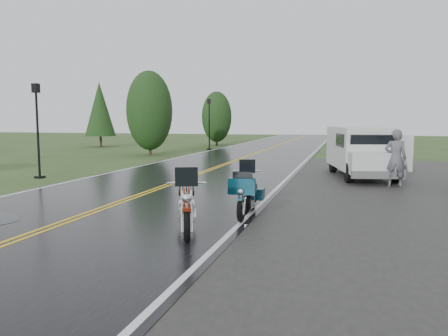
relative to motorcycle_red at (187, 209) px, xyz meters
name	(u,v)px	position (x,y,z in m)	size (l,w,h in m)	color
ground	(94,213)	(-3.24, 2.04, -0.68)	(120.00, 120.00, 0.00)	#2D471E
road	(213,169)	(-3.24, 12.04, -0.66)	(8.00, 100.00, 0.04)	black
motorcycle_red	(187,209)	(0.00, 0.00, 0.00)	(0.84, 2.31, 1.36)	#611B0B
motorcycle_teal	(241,200)	(0.57, 1.84, -0.12)	(0.69, 1.90, 1.12)	#052C3C
motorcycle_silver	(247,189)	(0.47, 2.90, -0.05)	(0.78, 2.15, 1.27)	#96999D
van_white	(350,155)	(2.88, 9.07, 0.35)	(1.97, 5.25, 2.06)	silver
person_at_van	(396,159)	(4.38, 8.51, 0.30)	(0.72, 0.47, 1.96)	#54555A
lamp_post_near_left	(38,131)	(-8.98, 7.27, 1.20)	(0.32, 0.32, 3.77)	black
lamp_post_far_left	(209,124)	(-7.58, 25.13, 1.31)	(0.34, 0.34, 3.98)	black
tree_left_mid	(150,119)	(-9.72, 18.98, 1.67)	(3.01, 3.01, 4.70)	#1E3D19
tree_left_far	(217,122)	(-8.74, 31.01, 1.41)	(2.72, 2.72, 4.19)	#1E3D19
pine_left_far	(100,115)	(-17.68, 26.00, 2.02)	(2.59, 2.59, 5.41)	#1E3D19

